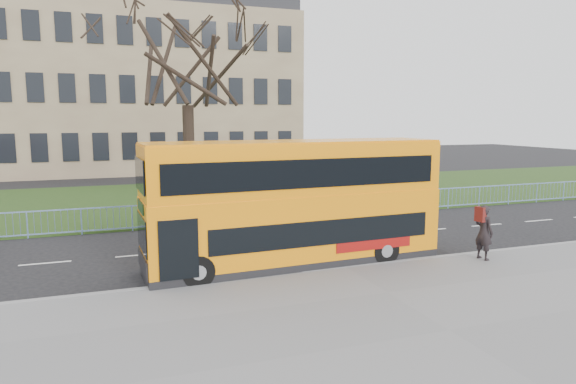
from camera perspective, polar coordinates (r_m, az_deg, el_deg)
name	(u,v)px	position (r m, az deg, el deg)	size (l,w,h in m)	color
ground	(325,258)	(17.81, 4.16, -7.29)	(120.00, 120.00, 0.00)	black
pavement	(449,333)	(12.27, 17.47, -14.70)	(80.00, 10.50, 0.12)	slate
kerb	(345,268)	(16.44, 6.37, -8.39)	(80.00, 0.20, 0.14)	gray
grass_verge	(229,197)	(31.13, -6.55, -0.52)	(80.00, 15.40, 0.08)	#213D16
guard_railing	(267,210)	(23.72, -2.29, -1.98)	(40.00, 0.12, 1.10)	#7496CE
bare_tree	(187,84)	(26.03, -11.13, 11.67)	(8.82, 8.82, 12.60)	black
civic_building	(124,93)	(50.76, -17.79, 10.40)	(30.00, 15.00, 14.00)	#7F6850
yellow_bus	(295,201)	(16.40, 0.81, -0.95)	(9.62, 2.69, 3.99)	orange
pedestrian	(484,232)	(18.10, 20.93, -4.20)	(0.67, 0.44, 1.83)	black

